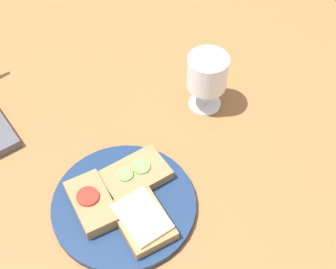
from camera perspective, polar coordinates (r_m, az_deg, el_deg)
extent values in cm
cube|color=brown|center=(89.80, -2.67, -4.48)|extent=(140.00, 140.00, 3.00)
cylinder|color=navy|center=(83.52, -5.38, -8.49)|extent=(25.41, 25.41, 1.38)
cube|color=#937047|center=(79.79, -3.16, -10.43)|extent=(9.05, 11.89, 1.97)
cube|color=#F4EAB7|center=(78.64, -3.20, -9.96)|extent=(6.85, 9.54, 0.67)
cube|color=#937047|center=(84.63, -4.02, -5.00)|extent=(12.01, 8.21, 2.03)
cylinder|color=#6BB74C|center=(84.23, -3.30, -3.90)|extent=(3.35, 3.35, 0.36)
cylinder|color=#6BB74C|center=(83.46, -5.26, -4.86)|extent=(2.94, 2.94, 0.35)
cube|color=#937047|center=(82.06, -9.21, -8.27)|extent=(7.79, 11.92, 2.52)
cylinder|color=red|center=(81.10, -9.76, -7.45)|extent=(3.86, 3.86, 0.51)
cylinder|color=white|center=(98.87, 4.50, 3.81)|extent=(6.73, 6.73, 0.40)
cylinder|color=white|center=(96.84, 4.60, 4.94)|extent=(0.90, 0.90, 5.21)
cylinder|color=white|center=(92.59, 4.84, 7.57)|extent=(8.13, 8.13, 6.99)
cylinder|color=white|center=(93.32, 4.80, 7.10)|extent=(7.48, 7.48, 4.86)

